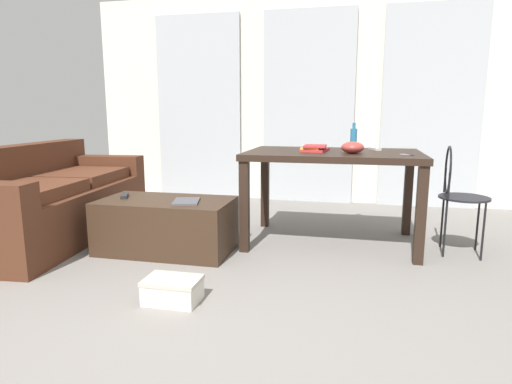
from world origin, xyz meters
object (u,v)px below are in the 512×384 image
couch (49,202)px  coffee_table (167,225)px  wire_chair (456,187)px  bowl (353,147)px  magazine (186,201)px  shoebox (173,290)px  bottle_near (354,138)px  scissors (409,155)px  tv_remote_on_table (375,149)px  tv_remote_primary (125,196)px  book_stack (314,148)px  craft_table (333,163)px

couch → coffee_table: 1.16m
wire_chair → bowl: 0.83m
bowl → magazine: (-1.20, -0.44, -0.39)m
magazine → shoebox: bearing=-88.7°
bottle_near → scissors: 0.65m
tv_remote_on_table → magazine: tv_remote_on_table is taller
bottle_near → bowl: bottle_near is taller
tv_remote_on_table → tv_remote_primary: bearing=178.6°
wire_chair → bowl: bowl is taller
coffee_table → book_stack: book_stack is taller
craft_table → bowl: bowl is taller
bowl → magazine: bearing=-160.0°
coffee_table → magazine: (0.19, -0.06, 0.21)m
craft_table → tv_remote_on_table: (0.34, 0.22, 0.10)m
bowl → wire_chair: bearing=4.8°
couch → scissors: couch is taller
craft_table → magazine: 1.22m
book_stack → tv_remote_on_table: book_stack is taller
tv_remote_on_table → couch: bearing=171.0°
tv_remote_primary → scissors: bearing=-16.6°
bowl → magazine: size_ratio=0.69×
scissors → magazine: (-1.61, -0.39, -0.35)m
craft_table → book_stack: size_ratio=4.58×
magazine → shoebox: 0.91m
couch → bottle_near: bearing=15.3°
craft_table → shoebox: (-0.82, -1.38, -0.60)m
shoebox → scissors: bearing=40.9°
scissors → magazine: size_ratio=0.38×
couch → craft_table: (2.39, 0.38, 0.35)m
shoebox → couch: bearing=147.7°
bottle_near → scissors: size_ratio=2.32×
bottle_near → scissors: bearing=-50.8°
couch → bowl: (2.55, 0.25, 0.49)m
couch → book_stack: (2.24, 0.39, 0.47)m
craft_table → shoebox: craft_table is taller
wire_chair → shoebox: bearing=-143.2°
bottle_near → shoebox: bearing=-119.9°
bottle_near → bowl: 0.45m
couch → bowl: 2.60m
book_stack → tv_remote_on_table: 0.54m
couch → coffee_table: (1.15, -0.13, -0.11)m
craft_table → book_stack: book_stack is taller
bowl → magazine: 1.33m
wire_chair → tv_remote_on_table: 0.71m
craft_table → bottle_near: (0.16, 0.31, 0.19)m
tv_remote_on_table → bowl: bearing=-138.5°
book_stack → scissors: size_ratio=3.14×
scissors → magazine: 1.69m
couch → tv_remote_primary: couch is taller
bowl → tv_remote_on_table: (0.18, 0.36, -0.04)m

